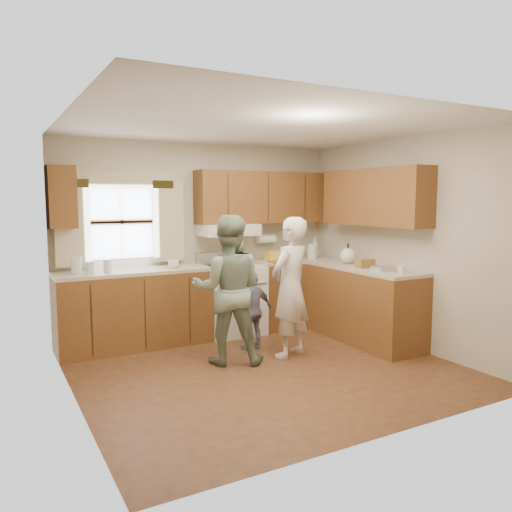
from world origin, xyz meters
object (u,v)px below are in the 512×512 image
stove (232,299)px  woman_left (290,287)px  child (253,310)px  woman_right (228,290)px

stove → woman_left: size_ratio=0.68×
stove → child: bearing=-97.0°
stove → woman_left: woman_left is taller
stove → child: size_ratio=1.14×
woman_left → woman_right: woman_right is taller
stove → woman_left: bearing=-83.1°
woman_left → woman_right: 0.72m
stove → child: stove is taller
child → stove: bearing=-107.8°
woman_right → child: bearing=-121.6°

